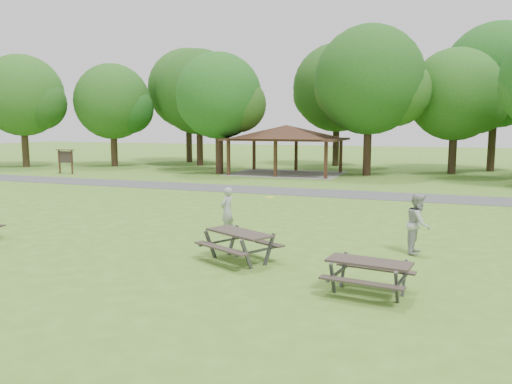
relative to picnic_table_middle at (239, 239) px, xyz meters
The scene contains 18 objects.
ground 2.37m from the picnic_table_middle, 166.28° to the left, with size 160.00×160.00×0.00m, color #477621.
asphalt_path 14.72m from the picnic_table_middle, 98.66° to the left, with size 120.00×3.20×0.02m, color #454548.
pavilion 25.43m from the picnic_table_middle, 104.21° to the left, with size 8.60×7.01×3.76m.
notice_board 28.94m from the picnic_table_middle, 140.15° to the left, with size 1.60×0.30×1.88m.
tree_row_a 38.04m from the picnic_table_middle, 143.16° to the left, with size 7.56×7.20×9.97m.
tree_row_b 35.21m from the picnic_table_middle, 131.58° to the left, with size 7.14×6.80×9.28m.
tree_row_c 34.19m from the picnic_table_middle, 118.60° to the left, with size 8.19×7.80×10.67m.
tree_row_d 26.12m from the picnic_table_middle, 115.76° to the left, with size 6.93×6.60×9.27m.
tree_row_e 26.30m from the picnic_table_middle, 90.26° to the left, with size 8.40×8.00×11.02m.
tree_row_f 30.11m from the picnic_table_middle, 78.58° to the left, with size 7.35×7.00×9.55m.
tree_deep_a 38.74m from the picnic_table_middle, 120.03° to the left, with size 8.40×8.00×11.38m.
tree_deep_b 34.39m from the picnic_table_middle, 96.99° to the left, with size 8.40×8.00×11.13m.
tree_deep_c 34.44m from the picnic_table_middle, 74.73° to the left, with size 8.82×8.40×11.90m.
picnic_table_middle is the anchor object (origin of this frame).
picnic_table_far 4.00m from the picnic_table_middle, 22.12° to the right, with size 1.98×1.67×0.79m.
frisbee_in_flight 3.08m from the picnic_table_middle, 92.80° to the left, with size 0.30×0.30×0.02m.
frisbee_thrower 3.57m from the picnic_table_middle, 119.17° to the left, with size 0.59×0.39×1.61m, color #98989A.
frisbee_catcher 5.26m from the picnic_table_middle, 30.15° to the left, with size 0.86×0.67×1.77m, color #A6A6A9.
Camera 1 is at (7.34, -12.87, 3.70)m, focal length 35.00 mm.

